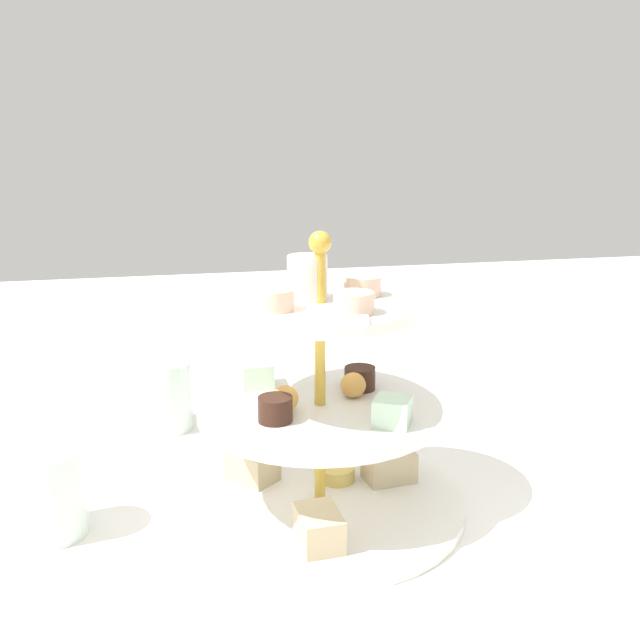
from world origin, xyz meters
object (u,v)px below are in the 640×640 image
object	(u,v)px
tiered_serving_stand	(320,427)
butter_knife_right	(454,405)
water_glass_tall_right	(618,467)
water_glass_short_left	(165,395)
teacup_with_saucer	(273,386)
water_glass_mid_back	(50,493)

from	to	relation	value
tiered_serving_stand	butter_knife_right	size ratio (longest dim) A/B	1.60
water_glass_tall_right	butter_knife_right	xyz separation A→B (m)	(0.31, 0.03, -0.06)
tiered_serving_stand	butter_knife_right	xyz separation A→B (m)	(0.22, -0.23, -0.08)
water_glass_tall_right	water_glass_short_left	xyz separation A→B (m)	(0.31, 0.39, -0.02)
teacup_with_saucer	butter_knife_right	world-z (taller)	teacup_with_saucer
tiered_serving_stand	teacup_with_saucer	xyz separation A→B (m)	(0.28, 0.00, -0.06)
butter_knife_right	water_glass_mid_back	world-z (taller)	water_glass_mid_back
teacup_with_saucer	tiered_serving_stand	bearing A→B (deg)	-179.72
water_glass_tall_right	butter_knife_right	bearing A→B (deg)	4.99
water_glass_tall_right	teacup_with_saucer	size ratio (longest dim) A/B	1.26
water_glass_short_left	water_glass_mid_back	xyz separation A→B (m)	(-0.22, 0.10, -0.00)
tiered_serving_stand	water_glass_short_left	xyz separation A→B (m)	(0.23, 0.14, -0.04)
butter_knife_right	water_glass_mid_back	size ratio (longest dim) A/B	2.12
tiered_serving_stand	water_glass_tall_right	size ratio (longest dim) A/B	2.39
tiered_serving_stand	teacup_with_saucer	world-z (taller)	tiered_serving_stand
tiered_serving_stand	water_glass_mid_back	world-z (taller)	tiered_serving_stand
water_glass_tall_right	water_glass_mid_back	xyz separation A→B (m)	(0.09, 0.49, -0.02)
water_glass_mid_back	teacup_with_saucer	bearing A→B (deg)	-41.04
water_glass_short_left	water_glass_mid_back	size ratio (longest dim) A/B	1.04
water_glass_tall_right	water_glass_mid_back	bearing A→B (deg)	79.54
butter_knife_right	water_glass_tall_right	bearing A→B (deg)	142.08
teacup_with_saucer	water_glass_short_left	bearing A→B (deg)	110.80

